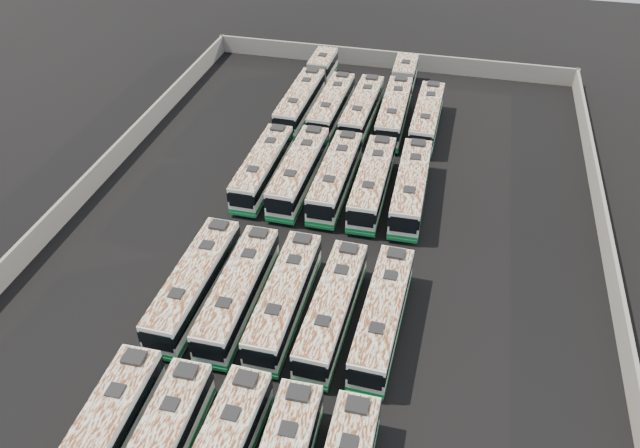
{
  "coord_description": "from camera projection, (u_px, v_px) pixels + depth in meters",
  "views": [
    {
      "loc": [
        9.12,
        -38.21,
        32.82
      ],
      "look_at": [
        -0.4,
        0.83,
        1.6
      ],
      "focal_mm": 35.0,
      "sensor_mm": 36.0,
      "label": 1
    }
  ],
  "objects": [
    {
      "name": "perimeter_wall",
      "position": [
        322.0,
        236.0,
        50.48
      ],
      "size": [
        45.2,
        73.2,
        2.2
      ],
      "color": "slate",
      "rests_on": "ground"
    },
    {
      "name": "bus_midback_right",
      "position": [
        372.0,
        182.0,
        55.46
      ],
      "size": [
        2.66,
        12.05,
        3.39
      ],
      "rotation": [
        0.0,
        0.0,
        0.01
      ],
      "color": "silver",
      "rests_on": "ground"
    },
    {
      "name": "bus_midfront_center",
      "position": [
        285.0,
        298.0,
        43.97
      ],
      "size": [
        2.51,
        11.83,
        3.33
      ],
      "rotation": [
        0.0,
        0.0,
        -0.0
      ],
      "color": "silver",
      "rests_on": "ground"
    },
    {
      "name": "bus_midfront_left",
      "position": [
        238.0,
        292.0,
        44.45
      ],
      "size": [
        2.58,
        11.95,
        3.36
      ],
      "rotation": [
        0.0,
        0.0,
        0.0
      ],
      "color": "silver",
      "rests_on": "ground"
    },
    {
      "name": "bus_midback_left",
      "position": [
        299.0,
        171.0,
        56.8
      ],
      "size": [
        2.81,
        12.29,
        3.45
      ],
      "rotation": [
        0.0,
        0.0,
        -0.02
      ],
      "color": "silver",
      "rests_on": "ground"
    },
    {
      "name": "bus_midback_center",
      "position": [
        335.0,
        177.0,
        56.17
      ],
      "size": [
        2.62,
        12.06,
        3.39
      ],
      "rotation": [
        0.0,
        0.0,
        -0.01
      ],
      "color": "silver",
      "rests_on": "ground"
    },
    {
      "name": "bus_midfront_far_right",
      "position": [
        383.0,
        315.0,
        42.65
      ],
      "size": [
        2.8,
        11.88,
        3.33
      ],
      "rotation": [
        0.0,
        0.0,
        -0.02
      ],
      "color": "silver",
      "rests_on": "ground"
    },
    {
      "name": "bus_midfront_right",
      "position": [
        332.0,
        309.0,
        43.15
      ],
      "size": [
        2.79,
        11.82,
        3.31
      ],
      "rotation": [
        0.0,
        0.0,
        -0.03
      ],
      "color": "silver",
      "rests_on": "ground"
    },
    {
      "name": "bus_midback_far_left",
      "position": [
        263.0,
        167.0,
        57.46
      ],
      "size": [
        2.57,
        11.77,
        3.31
      ],
      "rotation": [
        0.0,
        0.0,
        -0.01
      ],
      "color": "silver",
      "rests_on": "ground"
    },
    {
      "name": "ground",
      "position": [
        322.0,
        246.0,
        51.16
      ],
      "size": [
        140.0,
        140.0,
        0.0
      ],
      "primitive_type": "plane",
      "color": "black",
      "rests_on": "ground"
    },
    {
      "name": "bus_back_center",
      "position": [
        362.0,
        110.0,
        66.44
      ],
      "size": [
        2.81,
        11.9,
        3.34
      ],
      "rotation": [
        0.0,
        0.0,
        -0.03
      ],
      "color": "silver",
      "rests_on": "ground"
    },
    {
      "name": "bus_midback_far_right",
      "position": [
        411.0,
        187.0,
        54.86
      ],
      "size": [
        2.82,
        12.21,
        3.43
      ],
      "rotation": [
        0.0,
        0.0,
        0.02
      ],
      "color": "silver",
      "rests_on": "ground"
    },
    {
      "name": "bus_back_left",
      "position": [
        332.0,
        106.0,
        67.08
      ],
      "size": [
        2.76,
        11.8,
        3.31
      ],
      "rotation": [
        0.0,
        0.0,
        -0.02
      ],
      "color": "silver",
      "rests_on": "ground"
    },
    {
      "name": "bus_back_far_right",
      "position": [
        427.0,
        117.0,
        65.12
      ],
      "size": [
        2.59,
        11.81,
        3.32
      ],
      "rotation": [
        0.0,
        0.0,
        -0.01
      ],
      "color": "silver",
      "rests_on": "ground"
    },
    {
      "name": "bus_back_far_left",
      "position": [
        308.0,
        90.0,
        70.25
      ],
      "size": [
        2.86,
        18.53,
        3.35
      ],
      "rotation": [
        0.0,
        0.0,
        -0.02
      ],
      "color": "silver",
      "rests_on": "ground"
    },
    {
      "name": "bus_back_right",
      "position": [
        398.0,
        99.0,
        68.42
      ],
      "size": [
        2.88,
        18.79,
        3.4
      ],
      "rotation": [
        0.0,
        0.0,
        0.02
      ],
      "color": "silver",
      "rests_on": "ground"
    },
    {
      "name": "bus_front_far_left",
      "position": [
        98.0,
        446.0,
        34.71
      ],
      "size": [
        2.83,
        12.29,
        3.45
      ],
      "rotation": [
        0.0,
        0.0,
        0.02
      ],
      "color": "silver",
      "rests_on": "ground"
    },
    {
      "name": "bus_midfront_far_left",
      "position": [
        195.0,
        283.0,
        45.1
      ],
      "size": [
        2.73,
        12.18,
        3.42
      ],
      "rotation": [
        0.0,
        0.0,
        -0.01
      ],
      "color": "silver",
      "rests_on": "ground"
    }
  ]
}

